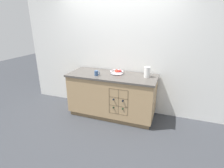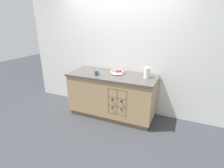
# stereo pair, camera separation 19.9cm
# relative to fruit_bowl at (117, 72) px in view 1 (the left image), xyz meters

# --- Properties ---
(ground_plane) EXTENTS (14.00, 14.00, 0.00)m
(ground_plane) POSITION_rel_fruit_bowl_xyz_m (-0.07, -0.09, -0.93)
(ground_plane) COLOR #383A3F
(back_wall) EXTENTS (4.40, 0.06, 2.55)m
(back_wall) POSITION_rel_fruit_bowl_xyz_m (-0.07, 0.31, 0.35)
(back_wall) COLOR white
(back_wall) RESTS_ON ground_plane
(kitchen_island) EXTENTS (1.76, 0.72, 0.88)m
(kitchen_island) POSITION_rel_fruit_bowl_xyz_m (-0.07, -0.10, -0.48)
(kitchen_island) COLOR olive
(kitchen_island) RESTS_ON ground_plane
(fruit_bowl) EXTENTS (0.26, 0.26, 0.09)m
(fruit_bowl) POSITION_rel_fruit_bowl_xyz_m (0.00, 0.00, 0.00)
(fruit_bowl) COLOR silver
(fruit_bowl) RESTS_ON kitchen_island
(white_pitcher) EXTENTS (0.17, 0.12, 0.20)m
(white_pitcher) POSITION_rel_fruit_bowl_xyz_m (0.60, -0.02, 0.06)
(white_pitcher) COLOR white
(white_pitcher) RESTS_ON kitchen_island
(ceramic_mug) EXTENTS (0.11, 0.07, 0.09)m
(ceramic_mug) POSITION_rel_fruit_bowl_xyz_m (-0.34, -0.24, 0.01)
(ceramic_mug) COLOR #385684
(ceramic_mug) RESTS_ON kitchen_island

